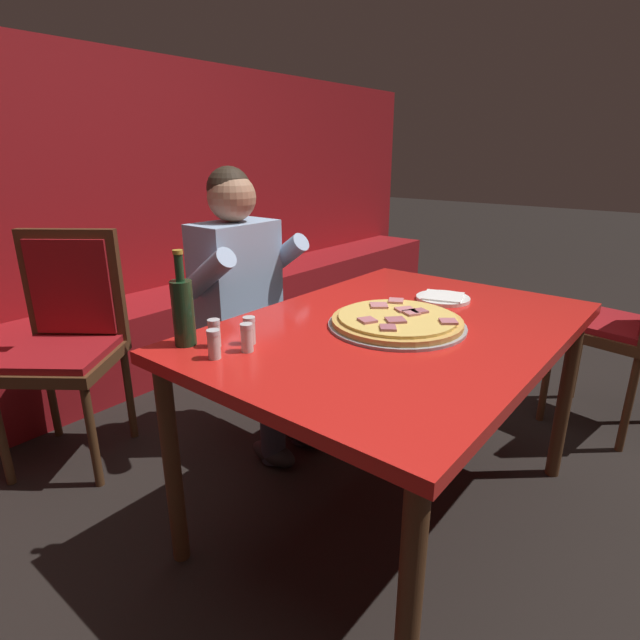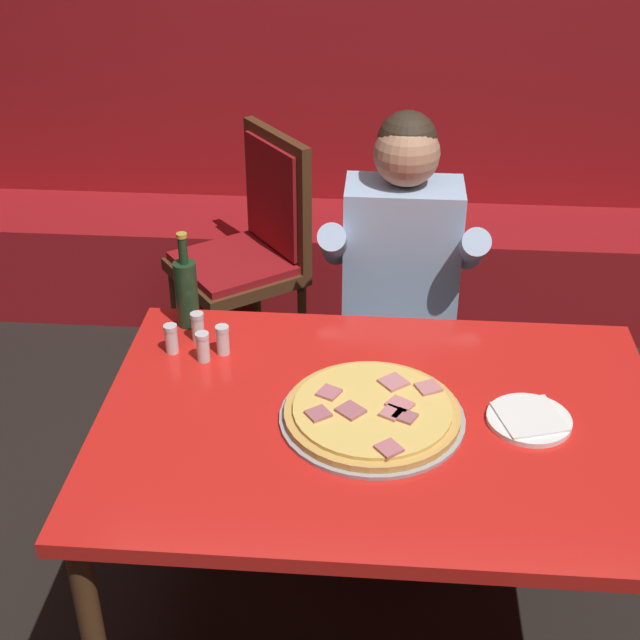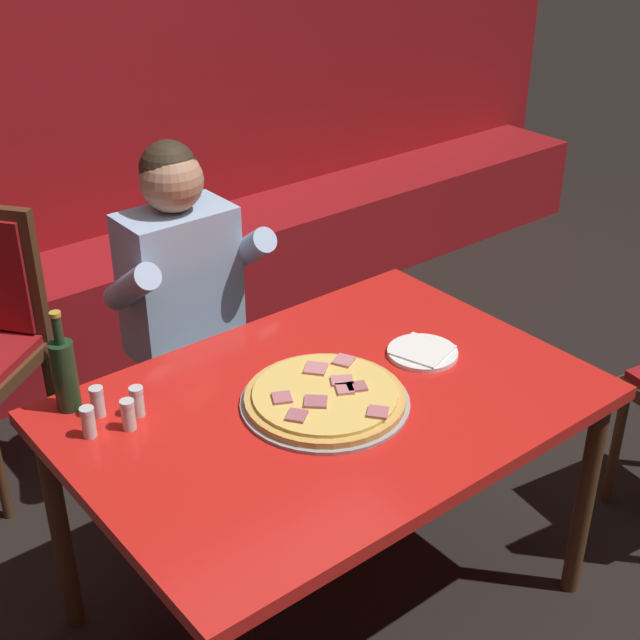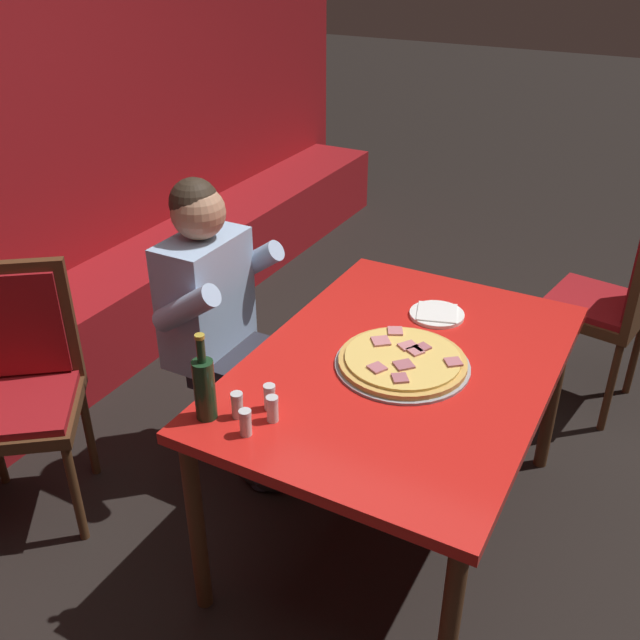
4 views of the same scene
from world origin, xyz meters
name	(u,v)px [view 3 (image 3 of 4)]	position (x,y,z in m)	size (l,w,h in m)	color
ground_plane	(328,603)	(0.00, 0.00, 0.00)	(24.00, 24.00, 0.00)	black
booth_wall_panel	(9,145)	(0.00, 2.18, 0.95)	(6.80, 0.16, 1.90)	maroon
booth_bench	(64,319)	(0.00, 1.86, 0.23)	(6.46, 0.48, 0.46)	maroon
main_dining_table	(329,421)	(0.00, 0.00, 0.70)	(1.42, 0.99, 0.77)	#4C2D19
pizza	(325,398)	(-0.02, -0.01, 0.79)	(0.46, 0.46, 0.05)	#9E9EA3
plate_white_paper	(423,352)	(0.37, 0.01, 0.78)	(0.21, 0.21, 0.02)	white
beer_bottle	(64,373)	(-0.57, 0.41, 0.88)	(0.07, 0.07, 0.29)	#19381E
shaker_parmesan	(89,423)	(-0.59, 0.26, 0.81)	(0.04, 0.04, 0.09)	silver
shaker_oregano	(98,403)	(-0.53, 0.33, 0.81)	(0.04, 0.04, 0.09)	silver
shaker_black_pepper	(128,416)	(-0.49, 0.22, 0.81)	(0.04, 0.04, 0.09)	silver
shaker_red_pepper_flakes	(137,403)	(-0.44, 0.26, 0.81)	(0.04, 0.04, 0.09)	silver
diner_seated_blue_shirt	(195,310)	(0.05, 0.79, 0.71)	(0.53, 0.53, 1.27)	black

